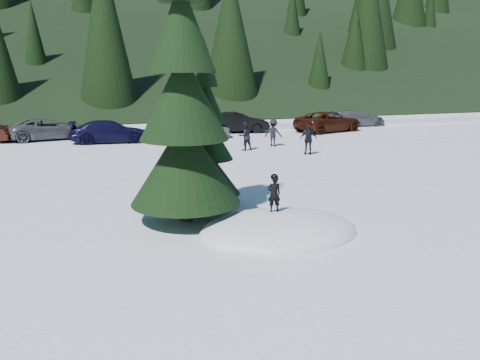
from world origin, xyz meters
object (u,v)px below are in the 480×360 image
object	(u,v)px
adult_1	(309,139)
car_4	(204,129)
car_3	(110,132)
car_2	(50,129)
car_6	(328,122)
spruce_short	(206,142)
car_7	(358,118)
adult_2	(273,133)
adult_0	(245,136)
car_5	(238,122)
spruce_tall	(184,108)
child_skier	(274,194)

from	to	relation	value
adult_1	car_4	world-z (taller)	adult_1
car_3	car_2	bearing A→B (deg)	58.79
car_6	car_3	bearing A→B (deg)	77.15
adult_1	car_4	size ratio (longest dim) A/B	0.45
adult_1	car_3	xyz separation A→B (m)	(-9.73, 8.05, -0.12)
spruce_short	car_7	xyz separation A→B (m)	(17.98, 18.96, -1.45)
adult_2	car_6	world-z (taller)	adult_2
adult_0	car_3	size ratio (longest dim) A/B	0.34
car_2	car_6	distance (m)	19.56
adult_0	car_7	distance (m)	15.64
car_4	car_5	size ratio (longest dim) A/B	0.81
adult_1	car_5	distance (m)	10.25
car_5	car_7	world-z (taller)	car_5
car_4	car_5	world-z (taller)	car_5
spruce_tall	car_3	bearing A→B (deg)	93.44
adult_2	car_2	bearing A→B (deg)	7.13
car_3	car_6	bearing A→B (deg)	-82.10
car_2	car_5	world-z (taller)	car_5
car_4	spruce_tall	bearing A→B (deg)	172.87
adult_2	car_3	world-z (taller)	adult_2
adult_2	car_3	distance (m)	10.25
car_2	car_4	xyz separation A→B (m)	(9.75, -2.53, -0.08)
spruce_tall	car_5	world-z (taller)	spruce_tall
adult_1	car_6	distance (m)	10.57
car_4	adult_2	bearing A→B (deg)	-139.81
adult_0	car_3	world-z (taller)	adult_0
spruce_tall	car_4	size ratio (longest dim) A/B	2.35
adult_2	child_skier	bearing A→B (deg)	104.72
spruce_short	car_5	bearing A→B (deg)	68.35
spruce_tall	car_5	bearing A→B (deg)	67.22
child_skier	adult_2	xyz separation A→B (m)	(5.87, 13.94, -0.18)
child_skier	car_2	world-z (taller)	child_skier
adult_1	car_2	xyz separation A→B (m)	(-13.38, 10.79, -0.12)
adult_2	car_4	bearing A→B (deg)	-21.34
car_3	car_6	distance (m)	15.81
spruce_short	child_skier	distance (m)	3.29
child_skier	car_5	xyz separation A→B (m)	(5.97, 20.86, -0.24)
adult_2	car_5	world-z (taller)	adult_2
adult_2	car_7	bearing A→B (deg)	-106.68
spruce_tall	car_4	bearing A→B (deg)	73.78
spruce_tall	car_7	world-z (taller)	spruce_tall
spruce_tall	car_6	world-z (taller)	spruce_tall
spruce_tall	car_7	xyz separation A→B (m)	(18.98, 20.36, -2.67)
child_skier	car_4	size ratio (longest dim) A/B	0.28
child_skier	adult_1	bearing A→B (deg)	-111.91
spruce_short	adult_2	world-z (taller)	spruce_short
car_4	spruce_short	bearing A→B (deg)	174.84
adult_0	adult_1	size ratio (longest dim) A/B	0.99
child_skier	adult_1	world-z (taller)	adult_1
adult_0	car_2	world-z (taller)	adult_0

